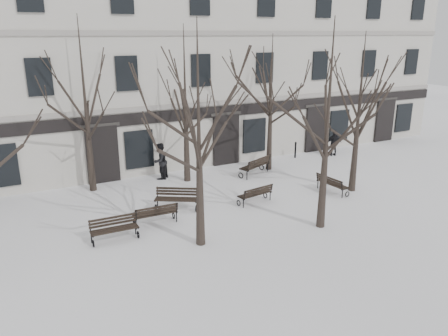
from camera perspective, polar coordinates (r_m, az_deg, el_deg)
ground at (r=17.31m, az=2.16°, el=-7.71°), size 100.00×100.00×0.00m
building at (r=27.77m, az=-11.32°, el=13.21°), size 40.40×10.20×11.40m
tree_1 at (r=14.49m, az=-3.36°, el=7.55°), size 5.45×5.45×7.78m
tree_2 at (r=16.39m, az=13.55°, el=8.43°), size 5.51×5.51×7.87m
tree_3 at (r=21.01m, az=17.38°, el=9.13°), size 5.17×5.17×7.39m
tree_4 at (r=21.03m, az=-17.88°, el=10.35°), size 5.68×5.68×8.12m
tree_5 at (r=21.58m, az=-5.13°, el=10.59°), size 5.41×5.41×7.73m
tree_6 at (r=23.66m, az=6.19°, el=10.47°), size 5.10×5.10×7.29m
bench_0 at (r=16.59m, az=-14.16°, el=-7.62°), size 1.74×0.66×0.87m
bench_1 at (r=17.53m, az=-8.93°, el=-5.88°), size 1.76×0.68×0.88m
bench_2 at (r=19.49m, az=4.15°, el=-3.38°), size 1.72×0.85×0.83m
bench_3 at (r=18.92m, az=-6.21°, el=-3.92°), size 1.89×1.50×0.93m
bench_4 at (r=23.33m, az=4.17°, el=0.35°), size 2.09×1.44×1.01m
bench_5 at (r=21.34m, az=13.89°, el=-1.99°), size 0.76×1.72×0.84m
bollard_a at (r=22.76m, az=-7.80°, el=0.07°), size 0.16×0.16×1.21m
bollard_b at (r=26.93m, az=9.31°, el=2.44°), size 0.13×0.13×1.00m
pedestrian_b at (r=23.11m, az=-8.25°, el=-1.37°), size 1.17×1.09×1.91m
pedestrian_c at (r=28.02m, az=14.06°, el=1.59°), size 1.02×0.60×1.63m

